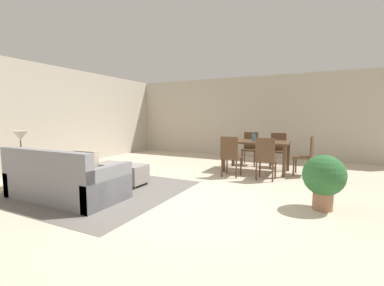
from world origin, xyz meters
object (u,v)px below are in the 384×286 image
(ottoman_table, at_px, (121,172))
(dining_chair_far_right, at_px, (278,148))
(dining_chair_head_east, at_px, (307,153))
(book_on_ottoman, at_px, (122,164))
(dining_chair_near_right, at_px, (266,156))
(couch, at_px, (65,181))
(vase_centerpiece, at_px, (254,137))
(table_lamp, at_px, (20,137))
(dining_chair_near_left, at_px, (230,154))
(dining_chair_far_left, at_px, (250,146))
(potted_plant, at_px, (324,177))
(side_table, at_px, (22,165))
(dining_table, at_px, (256,145))

(ottoman_table, distance_m, dining_chair_far_right, 4.20)
(dining_chair_head_east, distance_m, book_on_ottoman, 4.13)
(dining_chair_far_right, xyz_separation_m, book_on_ottoman, (-2.51, -3.33, -0.09))
(dining_chair_near_right, bearing_deg, couch, -135.50)
(vase_centerpiece, bearing_deg, table_lamp, -136.34)
(dining_chair_near_left, height_order, dining_chair_far_left, same)
(dining_chair_near_left, relative_size, dining_chair_near_right, 1.00)
(dining_chair_far_left, bearing_deg, dining_chair_head_east, -29.09)
(vase_centerpiece, xyz_separation_m, potted_plant, (1.53, -2.23, -0.37))
(table_lamp, xyz_separation_m, dining_chair_far_right, (4.08, 4.33, -0.46))
(dining_chair_near_right, bearing_deg, dining_chair_head_east, 48.55)
(side_table, relative_size, potted_plant, 0.70)
(dining_chair_head_east, bearing_deg, ottoman_table, -143.74)
(potted_plant, bearing_deg, ottoman_table, -177.36)
(couch, distance_m, side_table, 1.30)
(ottoman_table, relative_size, dining_chair_near_left, 1.19)
(dining_chair_near_right, distance_m, vase_centerpiece, 0.98)
(ottoman_table, xyz_separation_m, side_table, (-1.48, -1.05, 0.22))
(dining_chair_near_right, distance_m, dining_chair_head_east, 1.17)
(dining_chair_far_left, relative_size, potted_plant, 1.13)
(potted_plant, bearing_deg, table_lamp, -166.64)
(couch, bearing_deg, ottoman_table, 80.53)
(dining_chair_far_left, relative_size, vase_centerpiece, 5.08)
(dining_table, bearing_deg, couch, -123.70)
(couch, distance_m, table_lamp, 1.46)
(couch, distance_m, book_on_ottoman, 1.13)
(dining_chair_near_left, relative_size, vase_centerpiece, 5.08)
(ottoman_table, distance_m, vase_centerpiece, 3.28)
(ottoman_table, relative_size, dining_chair_far_right, 1.19)
(dining_chair_near_left, bearing_deg, side_table, -141.20)
(dining_chair_near_right, relative_size, dining_chair_head_east, 1.00)
(side_table, relative_size, table_lamp, 1.09)
(couch, distance_m, ottoman_table, 1.16)
(dining_chair_far_right, relative_size, book_on_ottoman, 3.54)
(side_table, distance_m, book_on_ottoman, 1.86)
(couch, relative_size, dining_chair_near_right, 2.14)
(couch, bearing_deg, side_table, 176.16)
(vase_centerpiece, bearing_deg, dining_table, 40.06)
(table_lamp, height_order, book_on_ottoman, table_lamp)
(dining_chair_far_left, height_order, dining_chair_far_right, same)
(side_table, relative_size, book_on_ottoman, 2.21)
(dining_chair_near_right, distance_m, dining_chair_far_left, 1.87)
(dining_table, bearing_deg, dining_chair_far_right, 63.85)
(dining_chair_near_right, height_order, book_on_ottoman, dining_chair_near_right)
(couch, relative_size, potted_plant, 2.42)
(book_on_ottoman, xyz_separation_m, potted_plant, (3.59, 0.23, 0.05))
(dining_chair_far_right, bearing_deg, ottoman_table, -128.55)
(dining_table, bearing_deg, potted_plant, -57.08)
(book_on_ottoman, bearing_deg, ottoman_table, 147.82)
(dining_table, distance_m, book_on_ottoman, 3.29)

